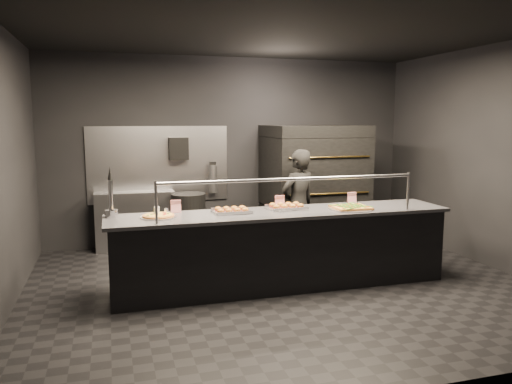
# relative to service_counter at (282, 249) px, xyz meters

# --- Properties ---
(room) EXTENTS (6.04, 6.00, 3.00)m
(room) POSITION_rel_service_counter_xyz_m (-0.02, 0.05, 1.03)
(room) COLOR black
(room) RESTS_ON ground
(service_counter) EXTENTS (4.10, 0.78, 1.37)m
(service_counter) POSITION_rel_service_counter_xyz_m (0.00, 0.00, 0.00)
(service_counter) COLOR black
(service_counter) RESTS_ON ground
(pizza_oven) EXTENTS (1.50, 1.23, 1.91)m
(pizza_oven) POSITION_rel_service_counter_xyz_m (1.20, 1.90, 0.50)
(pizza_oven) COLOR black
(pizza_oven) RESTS_ON ground
(prep_shelf) EXTENTS (1.20, 0.35, 0.90)m
(prep_shelf) POSITION_rel_service_counter_xyz_m (-1.60, 2.32, -0.01)
(prep_shelf) COLOR #99999E
(prep_shelf) RESTS_ON ground
(towel_dispenser) EXTENTS (0.30, 0.20, 0.35)m
(towel_dispenser) POSITION_rel_service_counter_xyz_m (-0.90, 2.39, 1.09)
(towel_dispenser) COLOR black
(towel_dispenser) RESTS_ON room
(fire_extinguisher) EXTENTS (0.14, 0.14, 0.51)m
(fire_extinguisher) POSITION_rel_service_counter_xyz_m (-0.35, 2.40, 0.60)
(fire_extinguisher) COLOR #B2B2B7
(fire_extinguisher) RESTS_ON room
(beer_tap) EXTENTS (0.15, 0.21, 0.57)m
(beer_tap) POSITION_rel_service_counter_xyz_m (-1.95, 0.20, 0.62)
(beer_tap) COLOR silver
(beer_tap) RESTS_ON service_counter
(round_pizza) EXTENTS (0.41, 0.41, 0.03)m
(round_pizza) POSITION_rel_service_counter_xyz_m (-1.45, 0.04, 0.47)
(round_pizza) COLOR silver
(round_pizza) RESTS_ON service_counter
(slider_tray_a) EXTENTS (0.45, 0.35, 0.07)m
(slider_tray_a) POSITION_rel_service_counter_xyz_m (-0.60, 0.09, 0.48)
(slider_tray_a) COLOR silver
(slider_tray_a) RESTS_ON service_counter
(slider_tray_b) EXTENTS (0.53, 0.46, 0.07)m
(slider_tray_b) POSITION_rel_service_counter_xyz_m (0.10, 0.15, 0.48)
(slider_tray_b) COLOR silver
(slider_tray_b) RESTS_ON service_counter
(square_pizza) EXTENTS (0.54, 0.54, 0.05)m
(square_pizza) POSITION_rel_service_counter_xyz_m (0.85, -0.09, 0.47)
(square_pizza) COLOR silver
(square_pizza) RESTS_ON service_counter
(condiment_jar) EXTENTS (0.16, 0.06, 0.11)m
(condiment_jar) POSITION_rel_service_counter_xyz_m (-1.43, 0.13, 0.51)
(condiment_jar) COLOR silver
(condiment_jar) RESTS_ON service_counter
(tent_cards) EXTENTS (2.40, 0.04, 0.15)m
(tent_cards) POSITION_rel_service_counter_xyz_m (-0.04, 0.28, 0.53)
(tent_cards) COLOR white
(tent_cards) RESTS_ON service_counter
(trash_bin) EXTENTS (0.52, 0.52, 0.87)m
(trash_bin) POSITION_rel_service_counter_xyz_m (-0.81, 2.06, -0.03)
(trash_bin) COLOR black
(trash_bin) RESTS_ON ground
(worker) EXTENTS (0.68, 0.57, 1.59)m
(worker) POSITION_rel_service_counter_xyz_m (0.58, 0.99, 0.33)
(worker) COLOR black
(worker) RESTS_ON ground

